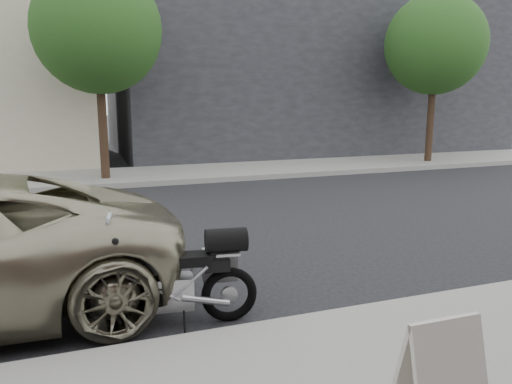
# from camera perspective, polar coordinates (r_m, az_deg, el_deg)

# --- Properties ---
(ground) EXTENTS (120.00, 120.00, 0.00)m
(ground) POSITION_cam_1_polar(r_m,az_deg,el_deg) (9.19, -1.72, -4.24)
(ground) COLOR black
(ground) RESTS_ON ground
(far_sidewalk) EXTENTS (44.00, 3.00, 0.15)m
(far_sidewalk) POSITION_cam_1_polar(r_m,az_deg,el_deg) (15.36, -9.43, 2.03)
(far_sidewalk) COLOR gray
(far_sidewalk) RESTS_ON ground
(far_building_dark) EXTENTS (16.00, 11.00, 7.00)m
(far_building_dark) POSITION_cam_1_polar(r_m,az_deg,el_deg) (24.03, 4.04, 13.47)
(far_building_dark) COLOR #25252A
(far_building_dark) RESTS_ON ground
(street_tree_left) EXTENTS (3.40, 3.40, 5.70)m
(street_tree_left) POSITION_cam_1_polar(r_m,az_deg,el_deg) (18.71, 19.81, 15.59)
(street_tree_left) COLOR #342417
(street_tree_left) RESTS_ON far_sidewalk
(street_tree_mid) EXTENTS (3.40, 3.40, 5.70)m
(street_tree_mid) POSITION_cam_1_polar(r_m,az_deg,el_deg) (14.55, -17.68, 17.26)
(street_tree_mid) COLOR #342417
(street_tree_mid) RESTS_ON far_sidewalk
(motorcycle) EXTENTS (1.96, 0.64, 1.25)m
(motorcycle) POSITION_cam_1_polar(r_m,az_deg,el_deg) (5.36, -9.03, -9.54)
(motorcycle) COLOR black
(motorcycle) RESTS_ON ground
(sandwich_sign) EXTENTS (0.54, 0.50, 0.86)m
(sandwich_sign) POSITION_cam_1_polar(r_m,az_deg,el_deg) (3.67, 20.32, -19.48)
(sandwich_sign) COLOR beige
(sandwich_sign) RESTS_ON near_sidewalk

